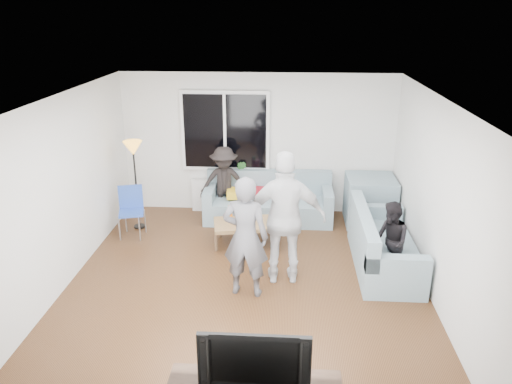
# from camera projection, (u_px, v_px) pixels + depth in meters

# --- Properties ---
(floor) EXTENTS (5.00, 5.50, 0.04)m
(floor) POSITION_uv_depth(u_px,v_px,m) (246.00, 284.00, 7.11)
(floor) COLOR #56351C
(floor) RESTS_ON ground
(ceiling) EXTENTS (5.00, 5.50, 0.04)m
(ceiling) POSITION_uv_depth(u_px,v_px,m) (245.00, 97.00, 6.20)
(ceiling) COLOR white
(ceiling) RESTS_ON ground
(wall_back) EXTENTS (5.00, 0.04, 2.60)m
(wall_back) POSITION_uv_depth(u_px,v_px,m) (258.00, 144.00, 9.25)
(wall_back) COLOR silver
(wall_back) RESTS_ON ground
(wall_front) EXTENTS (5.00, 0.04, 2.60)m
(wall_front) POSITION_uv_depth(u_px,v_px,m) (217.00, 317.00, 4.06)
(wall_front) COLOR silver
(wall_front) RESTS_ON ground
(wall_left) EXTENTS (0.04, 5.50, 2.60)m
(wall_left) POSITION_uv_depth(u_px,v_px,m) (61.00, 193.00, 6.81)
(wall_left) COLOR silver
(wall_left) RESTS_ON ground
(wall_right) EXTENTS (0.04, 5.50, 2.60)m
(wall_right) POSITION_uv_depth(u_px,v_px,m) (439.00, 201.00, 6.50)
(wall_right) COLOR silver
(wall_right) RESTS_ON ground
(window_frame) EXTENTS (1.62, 0.06, 1.47)m
(window_frame) POSITION_uv_depth(u_px,v_px,m) (225.00, 131.00, 9.13)
(window_frame) COLOR white
(window_frame) RESTS_ON wall_back
(window_glass) EXTENTS (1.50, 0.02, 1.35)m
(window_glass) POSITION_uv_depth(u_px,v_px,m) (225.00, 132.00, 9.09)
(window_glass) COLOR black
(window_glass) RESTS_ON window_frame
(window_mullion) EXTENTS (0.05, 0.03, 1.35)m
(window_mullion) POSITION_uv_depth(u_px,v_px,m) (225.00, 132.00, 9.08)
(window_mullion) COLOR white
(window_mullion) RESTS_ON window_frame
(radiator) EXTENTS (1.30, 0.12, 0.62)m
(radiator) POSITION_uv_depth(u_px,v_px,m) (226.00, 195.00, 9.52)
(radiator) COLOR silver
(radiator) RESTS_ON floor
(potted_plant) EXTENTS (0.25, 0.22, 0.39)m
(potted_plant) POSITION_uv_depth(u_px,v_px,m) (241.00, 171.00, 9.30)
(potted_plant) COLOR #296227
(potted_plant) RESTS_ON radiator
(vase) EXTENTS (0.22, 0.22, 0.19)m
(vase) POSITION_uv_depth(u_px,v_px,m) (213.00, 176.00, 9.36)
(vase) COLOR white
(vase) RESTS_ON radiator
(sofa_back_section) EXTENTS (2.30, 0.85, 0.85)m
(sofa_back_section) POSITION_uv_depth(u_px,v_px,m) (268.00, 198.00, 9.07)
(sofa_back_section) COLOR gray
(sofa_back_section) RESTS_ON floor
(sofa_right_section) EXTENTS (2.00, 0.85, 0.85)m
(sofa_right_section) POSITION_uv_depth(u_px,v_px,m) (385.00, 240.00, 7.43)
(sofa_right_section) COLOR gray
(sofa_right_section) RESTS_ON floor
(sofa_corner) EXTENTS (0.85, 0.85, 0.85)m
(sofa_corner) POSITION_uv_depth(u_px,v_px,m) (370.00, 200.00, 8.96)
(sofa_corner) COLOR gray
(sofa_corner) RESTS_ON floor
(cushion_yellow) EXTENTS (0.40, 0.35, 0.14)m
(cushion_yellow) POSITION_uv_depth(u_px,v_px,m) (238.00, 193.00, 9.06)
(cushion_yellow) COLOR gold
(cushion_yellow) RESTS_ON sofa_back_section
(cushion_red) EXTENTS (0.37, 0.31, 0.13)m
(cushion_red) POSITION_uv_depth(u_px,v_px,m) (258.00, 192.00, 9.11)
(cushion_red) COLOR maroon
(cushion_red) RESTS_ON sofa_back_section
(coffee_table) EXTENTS (1.19, 0.79, 0.40)m
(coffee_table) POSITION_uv_depth(u_px,v_px,m) (248.00, 234.00, 8.17)
(coffee_table) COLOR olive
(coffee_table) RESTS_ON floor
(pitcher) EXTENTS (0.17, 0.17, 0.17)m
(pitcher) POSITION_uv_depth(u_px,v_px,m) (243.00, 220.00, 7.97)
(pitcher) COLOR maroon
(pitcher) RESTS_ON coffee_table
(side_chair) EXTENTS (0.49, 0.49, 0.86)m
(side_chair) POSITION_uv_depth(u_px,v_px,m) (131.00, 213.00, 8.40)
(side_chair) COLOR #2749AA
(side_chair) RESTS_ON floor
(floor_lamp) EXTENTS (0.32, 0.32, 1.56)m
(floor_lamp) POSITION_uv_depth(u_px,v_px,m) (136.00, 186.00, 8.63)
(floor_lamp) COLOR #FFA930
(floor_lamp) RESTS_ON floor
(player_left) EXTENTS (0.66, 0.48, 1.67)m
(player_left) POSITION_uv_depth(u_px,v_px,m) (245.00, 237.00, 6.56)
(player_left) COLOR #4E4E53
(player_left) RESTS_ON floor
(player_right) EXTENTS (1.14, 0.53, 1.90)m
(player_right) POSITION_uv_depth(u_px,v_px,m) (286.00, 219.00, 6.86)
(player_right) COLOR silver
(player_right) RESTS_ON floor
(spectator_right) EXTENTS (0.55, 0.64, 1.15)m
(spectator_right) POSITION_uv_depth(u_px,v_px,m) (390.00, 241.00, 7.04)
(spectator_right) COLOR black
(spectator_right) RESTS_ON floor
(spectator_back) EXTENTS (0.94, 0.63, 1.36)m
(spectator_back) POSITION_uv_depth(u_px,v_px,m) (224.00, 183.00, 9.06)
(spectator_back) COLOR black
(spectator_back) RESTS_ON floor
(television) EXTENTS (1.00, 0.13, 0.58)m
(television) POSITION_uv_depth(u_px,v_px,m) (255.00, 355.00, 4.50)
(television) COLOR black
(television) RESTS_ON tv_console
(bottle_b) EXTENTS (0.08, 0.08, 0.25)m
(bottle_b) POSITION_uv_depth(u_px,v_px,m) (241.00, 217.00, 7.97)
(bottle_b) COLOR #2A7D16
(bottle_b) RESTS_ON coffee_table
(bottle_e) EXTENTS (0.07, 0.07, 0.21)m
(bottle_e) POSITION_uv_depth(u_px,v_px,m) (273.00, 214.00, 8.14)
(bottle_e) COLOR black
(bottle_e) RESTS_ON coffee_table
(bottle_a) EXTENTS (0.07, 0.07, 0.22)m
(bottle_a) POSITION_uv_depth(u_px,v_px,m) (230.00, 212.00, 8.21)
(bottle_a) COLOR orange
(bottle_a) RESTS_ON coffee_table
(bottle_c) EXTENTS (0.07, 0.07, 0.21)m
(bottle_c) POSITION_uv_depth(u_px,v_px,m) (254.00, 213.00, 8.21)
(bottle_c) COLOR black
(bottle_c) RESTS_ON coffee_table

